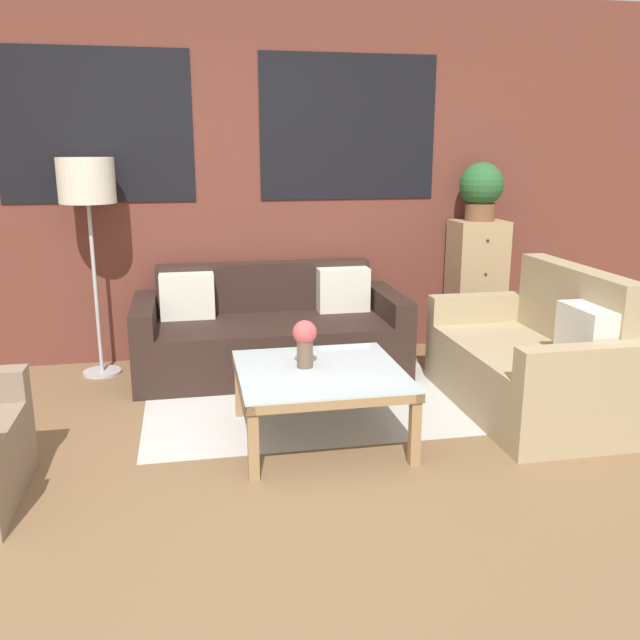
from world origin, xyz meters
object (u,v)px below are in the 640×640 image
Objects in this scene: potted_plant at (481,189)px; floor_lamp at (87,189)px; settee_vintage at (533,363)px; flower_vase at (305,340)px; couch_dark at (270,335)px; coffee_table at (320,379)px; drawer_cabinet at (476,286)px.

floor_lamp is at bearing -178.68° from potted_plant.
flower_vase is at bearing -175.28° from settee_vintage.
couch_dark is at bearing -172.31° from potted_plant.
coffee_table is 2.43m from potted_plant.
flower_vase is at bearing -87.67° from couch_dark.
couch_dark is 1.67m from floor_lamp.
drawer_cabinet is at bearing 41.10° from flower_vase.
floor_lamp is 5.71× the size of flower_vase.
couch_dark is 1.31m from coffee_table.
couch_dark reaches higher than coffee_table.
flower_vase is (0.05, -1.24, 0.31)m from couch_dark.
potted_plant is (0.19, 1.35, 1.02)m from settee_vintage.
drawer_cabinet is at bearing -90.00° from potted_plant.
drawer_cabinet is (0.19, 1.35, 0.23)m from settee_vintage.
settee_vintage is at bearing 4.72° from flower_vase.
coffee_table is at bearing -46.71° from floor_lamp.
drawer_cabinet reaches higher than settee_vintage.
coffee_table is 0.24m from flower_vase.
floor_lamp is 3.00m from potted_plant.
coffee_table is (-1.43, -0.18, 0.05)m from settee_vintage.
drawer_cabinet reaches higher than couch_dark.
floor_lamp reaches higher than drawer_cabinet.
coffee_table is 0.59× the size of floor_lamp.
flower_vase is at bearing 143.11° from coffee_table.
potted_plant is (1.62, 1.54, 0.97)m from coffee_table.
drawer_cabinet is 0.79m from potted_plant.
couch_dark is 2.12× the size of coffee_table.
settee_vintage reaches higher than couch_dark.
potted_plant is at bearing 90.00° from drawer_cabinet.
settee_vintage is 5.31× the size of flower_vase.
flower_vase is (-1.69, -1.48, 0.05)m from drawer_cabinet.
settee_vintage is 1.54m from flower_vase.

